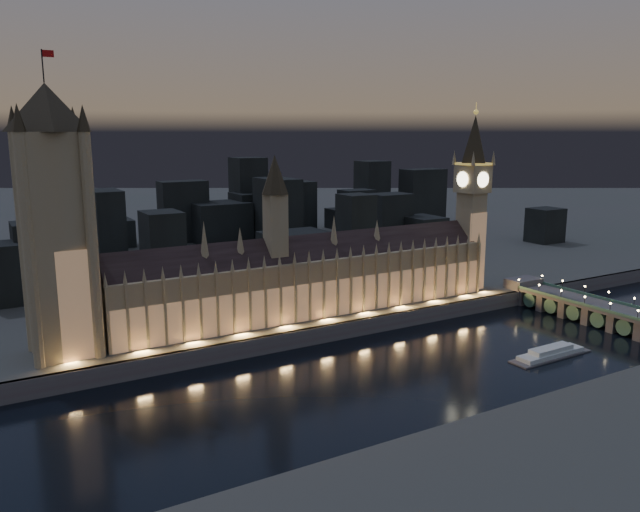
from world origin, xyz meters
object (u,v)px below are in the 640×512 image
palace_of_westminster (312,277)px  victoria_tower (55,210)px  elizabeth_tower (473,187)px  westminster_bridge (597,312)px  river_boat (551,353)px

palace_of_westminster → victoria_tower: bearing=179.9°
elizabeth_tower → westminster_bridge: bearing=-67.8°
victoria_tower → river_boat: size_ratio=2.80×
westminster_bridge → river_boat: westminster_bridge is taller
elizabeth_tower → westminster_bridge: elizabeth_tower is taller
westminster_bridge → river_boat: (-60.00, -21.73, -4.43)m
westminster_bridge → victoria_tower: bearing=165.0°
palace_of_westminster → river_boat: palace_of_westminster is taller
elizabeth_tower → river_boat: (-33.26, -87.09, -64.26)m
victoria_tower → westminster_bridge: size_ratio=1.05×
palace_of_westminster → victoria_tower: 121.01m
victoria_tower → elizabeth_tower: bearing=-0.0°
river_boat → palace_of_westminster: bearing=129.1°
palace_of_westminster → westminster_bridge: size_ratio=1.79×
victoria_tower → elizabeth_tower: (218.00, -0.00, -0.81)m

